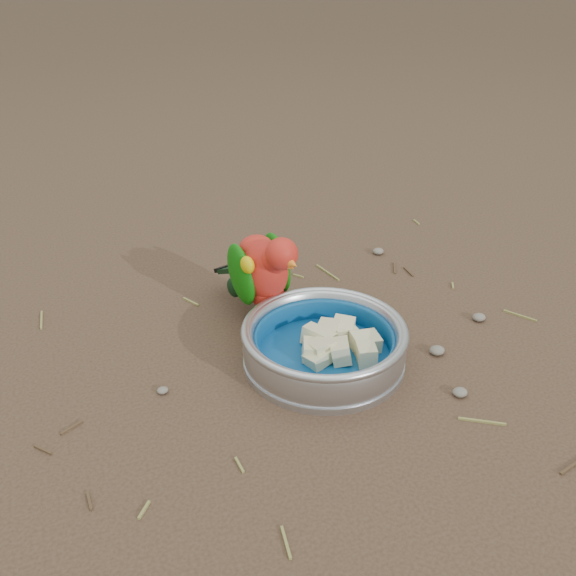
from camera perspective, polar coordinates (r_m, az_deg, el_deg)
name	(u,v)px	position (r m, az deg, el deg)	size (l,w,h in m)	color
ground	(341,364)	(0.93, 4.70, -6.76)	(60.00, 60.00, 0.00)	#473224
food_bowl	(324,358)	(0.92, 3.19, -6.26)	(0.23, 0.23, 0.02)	#B2B2BA
bowl_wall	(324,341)	(0.91, 3.24, -4.72)	(0.23, 0.23, 0.04)	#B2B2BA
fruit_wedges	(324,345)	(0.91, 3.23, -5.08)	(0.14, 0.14, 0.03)	beige
lory_parrot	(264,277)	(0.99, -2.16, 0.97)	(0.09, 0.19, 0.15)	red
ground_debris	(324,337)	(0.98, 3.23, -4.39)	(0.90, 0.80, 0.01)	olive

